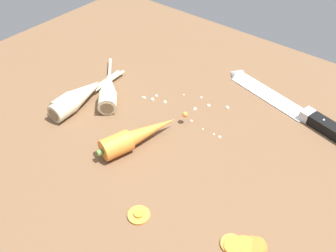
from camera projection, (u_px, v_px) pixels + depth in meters
The scene contains 9 objects.
ground_plane at pixel (174, 134), 76.80cm from camera, with size 120.00×90.00×4.00cm, color brown.
chefs_knife at pixel (285, 103), 80.28cm from camera, with size 34.52×11.42×4.18cm.
whole_carrot at pixel (138, 136), 70.30cm from camera, with size 8.64×19.76×4.20cm.
parsnip_front at pixel (79, 98), 79.36cm from camera, with size 4.72×21.91×4.00cm.
parsnip_mid_left at pixel (108, 89), 81.84cm from camera, with size 16.29×16.65×4.00cm.
parsnip_mid_right at pixel (78, 96), 80.08cm from camera, with size 4.77×19.98×4.00cm.
carrot_slice_stack at pixel (243, 246), 54.26cm from camera, with size 6.75×4.59×2.81cm.
carrot_slice_stray_near at pixel (139, 214), 58.99cm from camera, with size 3.67×3.67×0.70cm.
mince_crumbs at pixel (186, 105), 80.09cm from camera, with size 21.33×9.76×0.87cm.
Camera 1 is at (34.52, -44.57, 50.19)cm, focal length 39.18 mm.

